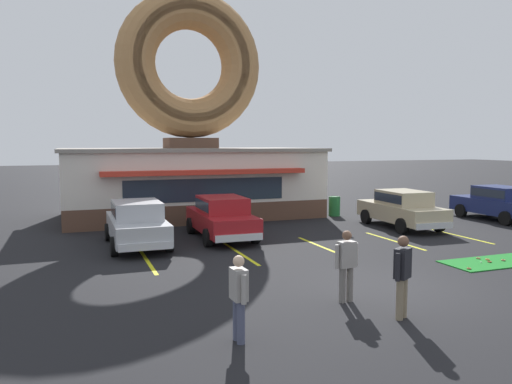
# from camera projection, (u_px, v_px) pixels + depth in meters

# --- Properties ---
(ground_plane) EXTENTS (160.00, 160.00, 0.00)m
(ground_plane) POSITION_uv_depth(u_px,v_px,m) (394.00, 287.00, 12.50)
(ground_plane) COLOR black
(donut_shop_building) EXTENTS (12.30, 6.75, 10.96)m
(donut_shop_building) POSITION_uv_depth(u_px,v_px,m) (191.00, 140.00, 24.47)
(donut_shop_building) COLOR brown
(donut_shop_building) RESTS_ON ground
(putting_mat) EXTENTS (3.28, 1.42, 0.03)m
(putting_mat) POSITION_uv_depth(u_px,v_px,m) (496.00, 262.00, 15.07)
(putting_mat) COLOR #197523
(putting_mat) RESTS_ON ground
(mini_donut_near_left) EXTENTS (0.13, 0.13, 0.04)m
(mini_donut_near_left) POSITION_uv_depth(u_px,v_px,m) (490.00, 262.00, 14.95)
(mini_donut_near_left) COLOR brown
(mini_donut_near_left) RESTS_ON putting_mat
(mini_donut_near_right) EXTENTS (0.13, 0.13, 0.04)m
(mini_donut_near_right) POSITION_uv_depth(u_px,v_px,m) (469.00, 268.00, 14.14)
(mini_donut_near_right) COLOR brown
(mini_donut_near_right) RESTS_ON putting_mat
(mini_donut_mid_centre) EXTENTS (0.13, 0.13, 0.04)m
(mini_donut_mid_centre) POSITION_uv_depth(u_px,v_px,m) (503.00, 260.00, 15.15)
(mini_donut_mid_centre) COLOR #A5724C
(mini_donut_mid_centre) RESTS_ON putting_mat
(mini_donut_far_left) EXTENTS (0.13, 0.13, 0.04)m
(mini_donut_far_left) POSITION_uv_depth(u_px,v_px,m) (478.00, 258.00, 15.41)
(mini_donut_far_left) COLOR #A5724C
(mini_donut_far_left) RESTS_ON putting_mat
(mini_donut_far_centre) EXTENTS (0.13, 0.13, 0.04)m
(mini_donut_far_centre) POSITION_uv_depth(u_px,v_px,m) (487.00, 259.00, 15.25)
(mini_donut_far_centre) COLOR #D17F47
(mini_donut_far_centre) RESTS_ON putting_mat
(golf_ball) EXTENTS (0.04, 0.04, 0.04)m
(golf_ball) POSITION_uv_depth(u_px,v_px,m) (481.00, 262.00, 14.88)
(golf_ball) COLOR white
(golf_ball) RESTS_ON putting_mat
(car_red) EXTENTS (2.03, 4.58, 1.60)m
(car_red) POSITION_uv_depth(u_px,v_px,m) (222.00, 216.00, 18.78)
(car_red) COLOR maroon
(car_red) RESTS_ON ground
(car_champagne) EXTENTS (2.13, 4.63, 1.60)m
(car_champagne) POSITION_uv_depth(u_px,v_px,m) (402.00, 207.00, 21.21)
(car_champagne) COLOR #BCAD89
(car_champagne) RESTS_ON ground
(car_navy) EXTENTS (2.05, 4.59, 1.60)m
(car_navy) POSITION_uv_depth(u_px,v_px,m) (498.00, 202.00, 23.28)
(car_navy) COLOR navy
(car_navy) RESTS_ON ground
(car_silver) EXTENTS (2.00, 4.57, 1.60)m
(car_silver) POSITION_uv_depth(u_px,v_px,m) (137.00, 222.00, 17.34)
(car_silver) COLOR #B2B5BA
(car_silver) RESTS_ON ground
(pedestrian_blue_sweater_man) EXTENTS (0.60, 0.26, 1.64)m
(pedestrian_blue_sweater_man) POSITION_uv_depth(u_px,v_px,m) (346.00, 263.00, 11.22)
(pedestrian_blue_sweater_man) COLOR slate
(pedestrian_blue_sweater_man) RESTS_ON ground
(pedestrian_hooded_kid) EXTENTS (0.26, 0.60, 1.59)m
(pedestrian_hooded_kid) POSITION_uv_depth(u_px,v_px,m) (239.00, 294.00, 8.95)
(pedestrian_hooded_kid) COLOR #474C66
(pedestrian_hooded_kid) RESTS_ON ground
(pedestrian_leather_jacket_man) EXTENTS (0.52, 0.40, 1.72)m
(pedestrian_leather_jacket_man) POSITION_uv_depth(u_px,v_px,m) (402.00, 273.00, 10.15)
(pedestrian_leather_jacket_man) COLOR #7F7056
(pedestrian_leather_jacket_man) RESTS_ON ground
(trash_bin) EXTENTS (0.57, 0.57, 0.97)m
(trash_bin) POSITION_uv_depth(u_px,v_px,m) (334.00, 206.00, 24.78)
(trash_bin) COLOR #1E662D
(trash_bin) RESTS_ON ground
(parking_stripe_far_left) EXTENTS (0.12, 3.60, 0.01)m
(parking_stripe_far_left) POSITION_uv_depth(u_px,v_px,m) (147.00, 261.00, 15.27)
(parking_stripe_far_left) COLOR yellow
(parking_stripe_far_left) RESTS_ON ground
(parking_stripe_left) EXTENTS (0.12, 3.60, 0.01)m
(parking_stripe_left) POSITION_uv_depth(u_px,v_px,m) (240.00, 253.00, 16.32)
(parking_stripe_left) COLOR yellow
(parking_stripe_left) RESTS_ON ground
(parking_stripe_mid_left) EXTENTS (0.12, 3.60, 0.01)m
(parking_stripe_mid_left) POSITION_uv_depth(u_px,v_px,m) (321.00, 247.00, 17.37)
(parking_stripe_mid_left) COLOR yellow
(parking_stripe_mid_left) RESTS_ON ground
(parking_stripe_centre) EXTENTS (0.12, 3.60, 0.01)m
(parking_stripe_centre) POSITION_uv_depth(u_px,v_px,m) (394.00, 241.00, 18.42)
(parking_stripe_centre) COLOR yellow
(parking_stripe_centre) RESTS_ON ground
(parking_stripe_mid_right) EXTENTS (0.12, 3.60, 0.01)m
(parking_stripe_mid_right) POSITION_uv_depth(u_px,v_px,m) (458.00, 236.00, 19.46)
(parking_stripe_mid_right) COLOR yellow
(parking_stripe_mid_right) RESTS_ON ground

